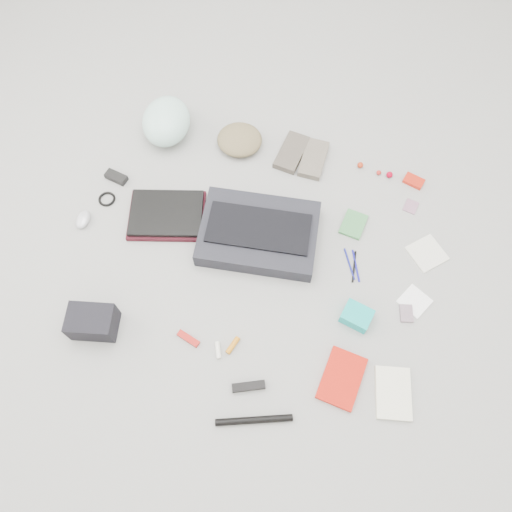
% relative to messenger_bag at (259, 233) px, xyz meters
% --- Properties ---
extents(ground_plane, '(4.00, 4.00, 0.00)m').
position_rel_messenger_bag_xyz_m(ground_plane, '(0.01, -0.11, -0.04)').
color(ground_plane, gray).
extents(messenger_bag, '(0.50, 0.37, 0.08)m').
position_rel_messenger_bag_xyz_m(messenger_bag, '(0.00, 0.00, 0.00)').
color(messenger_bag, black).
rests_on(messenger_bag, ground_plane).
extents(bag_flap, '(0.43, 0.21, 0.01)m').
position_rel_messenger_bag_xyz_m(bag_flap, '(0.00, -0.00, 0.05)').
color(bag_flap, black).
rests_on(bag_flap, messenger_bag).
extents(laptop_sleeve, '(0.37, 0.30, 0.02)m').
position_rel_messenger_bag_xyz_m(laptop_sleeve, '(-0.41, 0.02, -0.03)').
color(laptop_sleeve, '#3D0F17').
rests_on(laptop_sleeve, ground_plane).
extents(laptop, '(0.35, 0.28, 0.02)m').
position_rel_messenger_bag_xyz_m(laptop, '(-0.41, 0.02, -0.01)').
color(laptop, black).
rests_on(laptop, laptop_sleeve).
extents(bike_helmet, '(0.24, 0.29, 0.17)m').
position_rel_messenger_bag_xyz_m(bike_helmet, '(-0.53, 0.47, 0.04)').
color(bike_helmet, '#C1F6E8').
rests_on(bike_helmet, ground_plane).
extents(beanie, '(0.21, 0.20, 0.07)m').
position_rel_messenger_bag_xyz_m(beanie, '(-0.19, 0.47, -0.00)').
color(beanie, brown).
rests_on(beanie, ground_plane).
extents(mitten_left, '(0.15, 0.23, 0.03)m').
position_rel_messenger_bag_xyz_m(mitten_left, '(0.06, 0.46, -0.02)').
color(mitten_left, '#514940').
rests_on(mitten_left, ground_plane).
extents(mitten_right, '(0.12, 0.22, 0.03)m').
position_rel_messenger_bag_xyz_m(mitten_right, '(0.17, 0.45, -0.03)').
color(mitten_right, '#696053').
rests_on(mitten_right, ground_plane).
extents(power_brick, '(0.11, 0.07, 0.03)m').
position_rel_messenger_bag_xyz_m(power_brick, '(-0.70, 0.17, -0.03)').
color(power_brick, black).
rests_on(power_brick, ground_plane).
extents(cable_coil, '(0.09, 0.09, 0.01)m').
position_rel_messenger_bag_xyz_m(cable_coil, '(-0.70, 0.06, -0.04)').
color(cable_coil, black).
rests_on(cable_coil, ground_plane).
extents(mouse, '(0.06, 0.09, 0.03)m').
position_rel_messenger_bag_xyz_m(mouse, '(-0.77, -0.07, -0.02)').
color(mouse, '#B3B4BD').
rests_on(mouse, ground_plane).
extents(camera_bag, '(0.19, 0.15, 0.11)m').
position_rel_messenger_bag_xyz_m(camera_bag, '(-0.55, -0.52, 0.02)').
color(camera_bag, black).
rests_on(camera_bag, ground_plane).
extents(multitool, '(0.10, 0.06, 0.01)m').
position_rel_messenger_bag_xyz_m(multitool, '(-0.18, -0.49, -0.03)').
color(multitool, '#A2140D').
rests_on(multitool, ground_plane).
extents(toiletry_tube_white, '(0.04, 0.07, 0.02)m').
position_rel_messenger_bag_xyz_m(toiletry_tube_white, '(-0.06, -0.52, -0.03)').
color(toiletry_tube_white, silver).
rests_on(toiletry_tube_white, ground_plane).
extents(toiletry_tube_orange, '(0.05, 0.08, 0.02)m').
position_rel_messenger_bag_xyz_m(toiletry_tube_orange, '(-0.00, -0.49, -0.03)').
color(toiletry_tube_orange, '#C57110').
rests_on(toiletry_tube_orange, ground_plane).
extents(u_lock, '(0.13, 0.07, 0.02)m').
position_rel_messenger_bag_xyz_m(u_lock, '(0.09, -0.63, -0.03)').
color(u_lock, black).
rests_on(u_lock, ground_plane).
extents(bike_pump, '(0.28, 0.10, 0.03)m').
position_rel_messenger_bag_xyz_m(bike_pump, '(0.13, -0.74, -0.03)').
color(bike_pump, black).
rests_on(bike_pump, ground_plane).
extents(book_red, '(0.18, 0.23, 0.02)m').
position_rel_messenger_bag_xyz_m(book_red, '(0.43, -0.53, -0.03)').
color(book_red, red).
rests_on(book_red, ground_plane).
extents(book_white, '(0.15, 0.21, 0.02)m').
position_rel_messenger_bag_xyz_m(book_white, '(0.62, -0.55, -0.03)').
color(book_white, beige).
rests_on(book_white, ground_plane).
extents(notepad, '(0.12, 0.14, 0.01)m').
position_rel_messenger_bag_xyz_m(notepad, '(0.39, 0.14, -0.03)').
color(notepad, '#3A7A41').
rests_on(notepad, ground_plane).
extents(pen_blue, '(0.07, 0.14, 0.01)m').
position_rel_messenger_bag_xyz_m(pen_blue, '(0.40, -0.05, -0.04)').
color(pen_blue, navy).
rests_on(pen_blue, ground_plane).
extents(pen_black, '(0.01, 0.14, 0.01)m').
position_rel_messenger_bag_xyz_m(pen_black, '(0.42, -0.06, -0.04)').
color(pen_black, black).
rests_on(pen_black, ground_plane).
extents(pen_navy, '(0.05, 0.14, 0.01)m').
position_rel_messenger_bag_xyz_m(pen_navy, '(0.43, -0.05, -0.04)').
color(pen_navy, navy).
rests_on(pen_navy, ground_plane).
extents(accordion_wallet, '(0.14, 0.12, 0.06)m').
position_rel_messenger_bag_xyz_m(accordion_wallet, '(0.45, -0.28, -0.01)').
color(accordion_wallet, '#09AEA9').
rests_on(accordion_wallet, ground_plane).
extents(card_deck, '(0.06, 0.08, 0.01)m').
position_rel_messenger_bag_xyz_m(card_deck, '(0.65, -0.22, -0.03)').
color(card_deck, gray).
rests_on(card_deck, ground_plane).
extents(napkin_top, '(0.19, 0.19, 0.01)m').
position_rel_messenger_bag_xyz_m(napkin_top, '(0.71, 0.07, -0.04)').
color(napkin_top, beige).
rests_on(napkin_top, ground_plane).
extents(napkin_bottom, '(0.15, 0.15, 0.01)m').
position_rel_messenger_bag_xyz_m(napkin_bottom, '(0.68, -0.16, -0.04)').
color(napkin_bottom, white).
rests_on(napkin_bottom, ground_plane).
extents(lollipop_a, '(0.04, 0.04, 0.03)m').
position_rel_messenger_bag_xyz_m(lollipop_a, '(0.39, 0.46, -0.03)').
color(lollipop_a, '#A12A10').
rests_on(lollipop_a, ground_plane).
extents(lollipop_b, '(0.02, 0.02, 0.02)m').
position_rel_messenger_bag_xyz_m(lollipop_b, '(0.47, 0.44, -0.03)').
color(lollipop_b, '#AD221B').
rests_on(lollipop_b, ground_plane).
extents(lollipop_c, '(0.03, 0.03, 0.03)m').
position_rel_messenger_bag_xyz_m(lollipop_c, '(0.52, 0.43, -0.03)').
color(lollipop_c, '#9B0019').
rests_on(lollipop_c, ground_plane).
extents(altoids_tin, '(0.10, 0.08, 0.02)m').
position_rel_messenger_bag_xyz_m(altoids_tin, '(0.64, 0.42, -0.03)').
color(altoids_tin, red).
rests_on(altoids_tin, ground_plane).
extents(stamp_sheet, '(0.07, 0.08, 0.00)m').
position_rel_messenger_bag_xyz_m(stamp_sheet, '(0.63, 0.29, -0.04)').
color(stamp_sheet, gray).
rests_on(stamp_sheet, ground_plane).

